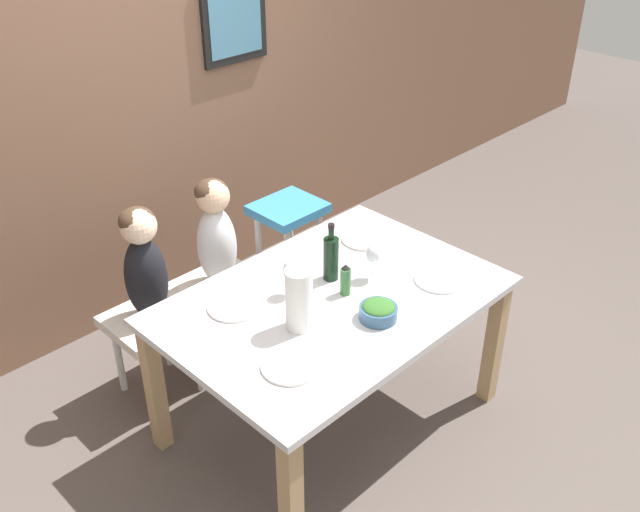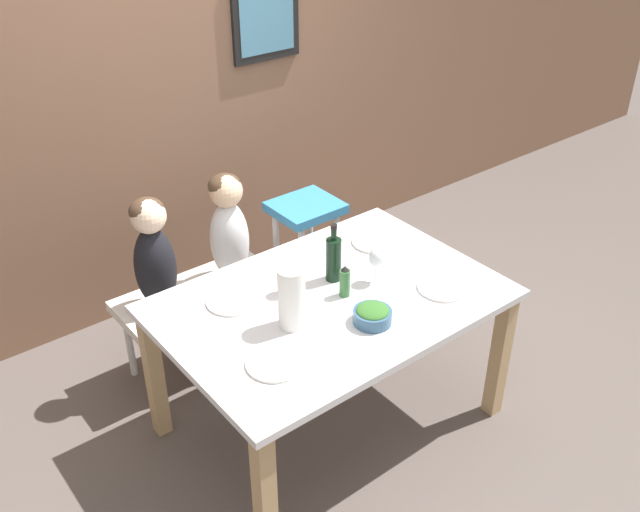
{
  "view_description": "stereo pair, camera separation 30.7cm",
  "coord_description": "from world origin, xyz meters",
  "px_view_note": "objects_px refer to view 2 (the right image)",
  "views": [
    {
      "loc": [
        -1.85,
        -1.78,
        2.52
      ],
      "look_at": [
        0.0,
        0.08,
        0.91
      ],
      "focal_mm": 40.0,
      "sensor_mm": 36.0,
      "label": 1
    },
    {
      "loc": [
        -1.62,
        -1.98,
        2.52
      ],
      "look_at": [
        0.0,
        0.08,
        0.91
      ],
      "focal_mm": 40.0,
      "sensor_mm": 36.0,
      "label": 2
    }
  ],
  "objects_px": {
    "wine_glass_near": "(376,258)",
    "chair_far_center": "(233,287)",
    "chair_right_highchair": "(306,230)",
    "dinner_plate_back_right": "(375,242)",
    "chair_far_left": "(163,316)",
    "person_child_center": "(228,224)",
    "dinner_plate_back_left": "(233,301)",
    "wine_bottle": "(334,258)",
    "wine_glass_far": "(291,268)",
    "person_child_left": "(153,251)",
    "salad_bowl_large": "(372,315)",
    "paper_towel_roll": "(292,298)",
    "dinner_plate_front_right": "(443,287)",
    "dinner_plate_front_left": "(275,363)"
  },
  "relations": [
    {
      "from": "person_child_center",
      "to": "dinner_plate_back_right",
      "type": "xyz_separation_m",
      "value": [
        0.52,
        -0.53,
        -0.04
      ]
    },
    {
      "from": "dinner_plate_front_left",
      "to": "salad_bowl_large",
      "type": "bearing_deg",
      "value": -3.72
    },
    {
      "from": "chair_far_center",
      "to": "person_child_left",
      "type": "relative_size",
      "value": 0.81
    },
    {
      "from": "salad_bowl_large",
      "to": "dinner_plate_front_right",
      "type": "xyz_separation_m",
      "value": [
        0.42,
        -0.01,
        -0.03
      ]
    },
    {
      "from": "chair_far_left",
      "to": "person_child_left",
      "type": "height_order",
      "value": "person_child_left"
    },
    {
      "from": "salad_bowl_large",
      "to": "dinner_plate_front_left",
      "type": "height_order",
      "value": "salad_bowl_large"
    },
    {
      "from": "paper_towel_roll",
      "to": "dinner_plate_back_right",
      "type": "bearing_deg",
      "value": 21.69
    },
    {
      "from": "person_child_left",
      "to": "dinner_plate_front_left",
      "type": "distance_m",
      "value": 0.98
    },
    {
      "from": "person_child_center",
      "to": "dinner_plate_back_left",
      "type": "bearing_deg",
      "value": -120.56
    },
    {
      "from": "person_child_left",
      "to": "dinner_plate_back_right",
      "type": "xyz_separation_m",
      "value": [
        0.93,
        -0.53,
        -0.04
      ]
    },
    {
      "from": "person_child_left",
      "to": "paper_towel_roll",
      "type": "relative_size",
      "value": 2.11
    },
    {
      "from": "wine_bottle",
      "to": "dinner_plate_front_right",
      "type": "relative_size",
      "value": 1.22
    },
    {
      "from": "person_child_center",
      "to": "wine_bottle",
      "type": "bearing_deg",
      "value": -77.26
    },
    {
      "from": "paper_towel_roll",
      "to": "wine_glass_far",
      "type": "relative_size",
      "value": 1.57
    },
    {
      "from": "paper_towel_roll",
      "to": "dinner_plate_back_right",
      "type": "xyz_separation_m",
      "value": [
        0.72,
        0.29,
        -0.13
      ]
    },
    {
      "from": "chair_far_left",
      "to": "wine_glass_near",
      "type": "distance_m",
      "value": 1.15
    },
    {
      "from": "paper_towel_roll",
      "to": "wine_glass_far",
      "type": "distance_m",
      "value": 0.24
    },
    {
      "from": "chair_right_highchair",
      "to": "dinner_plate_back_right",
      "type": "relative_size",
      "value": 3.19
    },
    {
      "from": "wine_bottle",
      "to": "wine_glass_near",
      "type": "bearing_deg",
      "value": -44.03
    },
    {
      "from": "chair_far_left",
      "to": "person_child_left",
      "type": "xyz_separation_m",
      "value": [
        -0.0,
        0.0,
        0.38
      ]
    },
    {
      "from": "chair_far_center",
      "to": "salad_bowl_large",
      "type": "relative_size",
      "value": 2.88
    },
    {
      "from": "chair_far_left",
      "to": "person_child_left",
      "type": "bearing_deg",
      "value": 90.0
    },
    {
      "from": "paper_towel_roll",
      "to": "salad_bowl_large",
      "type": "height_order",
      "value": "paper_towel_roll"
    },
    {
      "from": "dinner_plate_back_left",
      "to": "dinner_plate_back_right",
      "type": "height_order",
      "value": "same"
    },
    {
      "from": "chair_right_highchair",
      "to": "wine_glass_near",
      "type": "xyz_separation_m",
      "value": [
        -0.2,
        -0.79,
        0.28
      ]
    },
    {
      "from": "chair_far_left",
      "to": "paper_towel_roll",
      "type": "height_order",
      "value": "paper_towel_roll"
    },
    {
      "from": "chair_right_highchair",
      "to": "dinner_plate_back_left",
      "type": "relative_size",
      "value": 3.19
    },
    {
      "from": "wine_bottle",
      "to": "wine_glass_far",
      "type": "height_order",
      "value": "wine_bottle"
    },
    {
      "from": "chair_far_center",
      "to": "dinner_plate_back_left",
      "type": "height_order",
      "value": "dinner_plate_back_left"
    },
    {
      "from": "chair_far_left",
      "to": "person_child_center",
      "type": "distance_m",
      "value": 0.57
    },
    {
      "from": "paper_towel_roll",
      "to": "wine_glass_far",
      "type": "height_order",
      "value": "paper_towel_roll"
    },
    {
      "from": "chair_right_highchair",
      "to": "person_child_left",
      "type": "relative_size",
      "value": 1.28
    },
    {
      "from": "salad_bowl_large",
      "to": "dinner_plate_front_right",
      "type": "distance_m",
      "value": 0.42
    },
    {
      "from": "dinner_plate_front_left",
      "to": "dinner_plate_front_right",
      "type": "distance_m",
      "value": 0.89
    },
    {
      "from": "chair_right_highchair",
      "to": "salad_bowl_large",
      "type": "height_order",
      "value": "salad_bowl_large"
    },
    {
      "from": "wine_glass_far",
      "to": "dinner_plate_back_left",
      "type": "xyz_separation_m",
      "value": [
        -0.25,
        0.1,
        -0.12
      ]
    },
    {
      "from": "chair_far_center",
      "to": "salad_bowl_large",
      "type": "xyz_separation_m",
      "value": [
        0.07,
        -1.01,
        0.37
      ]
    },
    {
      "from": "chair_right_highchair",
      "to": "wine_bottle",
      "type": "height_order",
      "value": "wine_bottle"
    },
    {
      "from": "person_child_left",
      "to": "chair_far_left",
      "type": "bearing_deg",
      "value": -90.0
    },
    {
      "from": "chair_right_highchair",
      "to": "dinner_plate_back_right",
      "type": "distance_m",
      "value": 0.56
    },
    {
      "from": "person_child_left",
      "to": "dinner_plate_front_left",
      "type": "height_order",
      "value": "person_child_left"
    },
    {
      "from": "dinner_plate_front_left",
      "to": "dinner_plate_back_right",
      "type": "relative_size",
      "value": 1.0
    },
    {
      "from": "dinner_plate_back_right",
      "to": "dinner_plate_front_right",
      "type": "xyz_separation_m",
      "value": [
        -0.03,
        -0.49,
        0.0
      ]
    },
    {
      "from": "wine_glass_near",
      "to": "chair_far_center",
      "type": "bearing_deg",
      "value": 109.97
    },
    {
      "from": "chair_right_highchair",
      "to": "person_child_left",
      "type": "height_order",
      "value": "person_child_left"
    },
    {
      "from": "person_child_center",
      "to": "dinner_plate_back_right",
      "type": "height_order",
      "value": "person_child_center"
    },
    {
      "from": "chair_right_highchair",
      "to": "dinner_plate_back_left",
      "type": "distance_m",
      "value": 0.97
    },
    {
      "from": "person_child_left",
      "to": "salad_bowl_large",
      "type": "xyz_separation_m",
      "value": [
        0.48,
        -1.01,
        -0.01
      ]
    },
    {
      "from": "chair_far_center",
      "to": "salad_bowl_large",
      "type": "height_order",
      "value": "salad_bowl_large"
    },
    {
      "from": "chair_far_center",
      "to": "person_child_center",
      "type": "distance_m",
      "value": 0.38
    }
  ]
}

